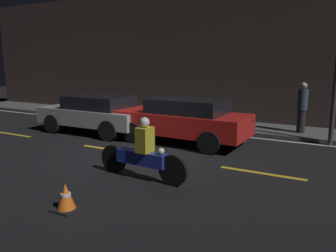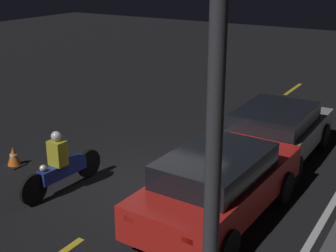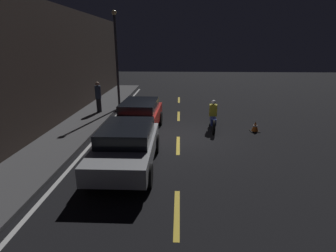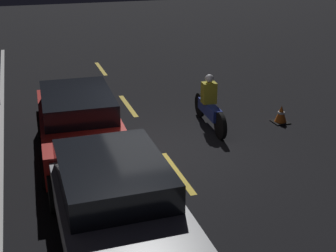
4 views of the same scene
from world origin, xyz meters
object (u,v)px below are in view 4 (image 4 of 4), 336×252
hatchback_silver (116,200)px  traffic_cone_near (281,114)px  motorcycle (210,106)px  taxi_red (79,123)px

hatchback_silver → traffic_cone_near: 6.59m
hatchback_silver → motorcycle: bearing=140.8°
taxi_red → traffic_cone_near: (0.35, -5.42, -0.55)m
taxi_red → traffic_cone_near: bearing=95.7°
motorcycle → hatchback_silver: bearing=144.3°
hatchback_silver → traffic_cone_near: hatchback_silver is taller
hatchback_silver → taxi_red: bearing=-178.7°
motorcycle → traffic_cone_near: motorcycle is taller
hatchback_silver → traffic_cone_near: (3.85, -5.33, -0.52)m
taxi_red → hatchback_silver: bearing=3.5°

